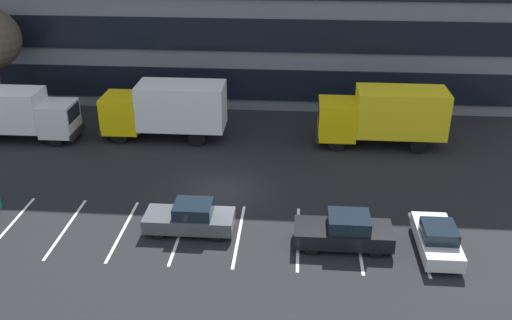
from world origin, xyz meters
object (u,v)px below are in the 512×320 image
(box_truck_yellow_all, at_px, (384,114))
(sedan_black, at_px, (344,231))
(box_truck_white, at_px, (18,112))
(sedan_charcoal, at_px, (190,218))
(box_truck_yellow, at_px, (166,108))
(sedan_silver, at_px, (437,239))

(box_truck_yellow_all, height_order, sedan_black, box_truck_yellow_all)
(box_truck_yellow_all, bearing_deg, box_truck_white, -177.97)
(box_truck_yellow_all, xyz_separation_m, sedan_charcoal, (-10.33, -10.99, -1.37))
(box_truck_yellow, height_order, sedan_charcoal, box_truck_yellow)
(box_truck_white, bearing_deg, sedan_silver, -24.37)
(sedan_charcoal, relative_size, sedan_black, 0.95)
(box_truck_white, relative_size, box_truck_yellow_all, 0.90)
(box_truck_yellow, distance_m, sedan_black, 15.96)
(box_truck_white, distance_m, box_truck_yellow_all, 23.31)
(box_truck_white, relative_size, sedan_charcoal, 1.70)
(box_truck_yellow_all, bearing_deg, box_truck_yellow, 179.67)
(box_truck_yellow, bearing_deg, sedan_silver, -38.75)
(box_truck_white, bearing_deg, box_truck_yellow_all, 2.03)
(box_truck_yellow_all, bearing_deg, sedan_black, -104.98)
(box_truck_yellow, bearing_deg, box_truck_white, -174.53)
(sedan_silver, bearing_deg, box_truck_yellow_all, 94.81)
(box_truck_white, xyz_separation_m, sedan_charcoal, (12.97, -10.17, -1.16))
(box_truck_yellow, height_order, box_truck_yellow_all, box_truck_yellow)
(box_truck_yellow, xyz_separation_m, sedan_charcoal, (3.51, -11.07, -1.38))
(box_truck_yellow_all, xyz_separation_m, sedan_black, (-3.12, -11.67, -1.34))
(sedan_black, bearing_deg, box_truck_yellow_all, 75.02)
(box_truck_yellow, height_order, sedan_black, box_truck_yellow)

